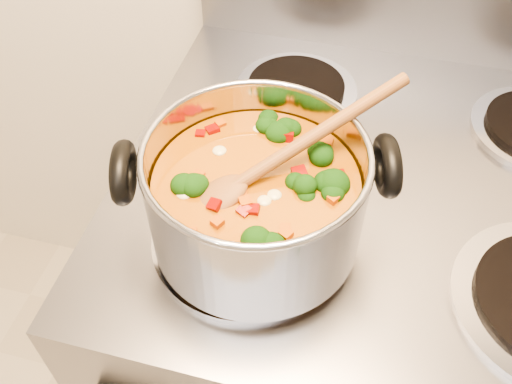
% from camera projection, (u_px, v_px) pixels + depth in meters
% --- Properties ---
extents(electric_range, '(0.75, 0.68, 1.08)m').
position_uv_depth(electric_range, '(358.00, 339.00, 1.10)').
color(electric_range, gray).
rests_on(electric_range, ground).
extents(stockpot, '(0.31, 0.25, 0.15)m').
position_uv_depth(stockpot, '(256.00, 198.00, 0.64)').
color(stockpot, '#A6A6AE').
rests_on(stockpot, electric_range).
extents(wooden_spoon, '(0.22, 0.21, 0.09)m').
position_uv_depth(wooden_spoon, '(269.00, 165.00, 0.61)').
color(wooden_spoon, brown).
rests_on(wooden_spoon, stockpot).
extents(cooktop_crumbs, '(0.28, 0.28, 0.01)m').
position_uv_depth(cooktop_crumbs, '(321.00, 280.00, 0.66)').
color(cooktop_crumbs, black).
rests_on(cooktop_crumbs, electric_range).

